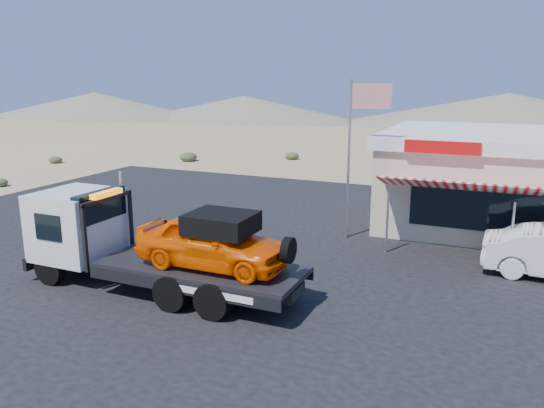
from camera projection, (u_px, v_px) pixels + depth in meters
name	position (u px, v px, depth m)	size (l,w,h in m)	color
ground	(180.00, 256.00, 18.48)	(120.00, 120.00, 0.00)	#9E845A
asphalt_lot	(267.00, 240.00, 20.36)	(32.00, 24.00, 0.02)	black
tow_truck	(154.00, 240.00, 15.26)	(8.37, 2.48, 2.80)	black
jerky_store	(514.00, 179.00, 21.89)	(10.40, 9.97, 3.90)	#BFB290
flagpole	(355.00, 141.00, 19.68)	(1.55, 0.10, 6.00)	#99999E
desert_scrub	(114.00, 172.00, 33.46)	(25.09, 35.59, 0.69)	#354425
distant_hills	(347.00, 110.00, 70.95)	(126.00, 48.00, 4.20)	#726B59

